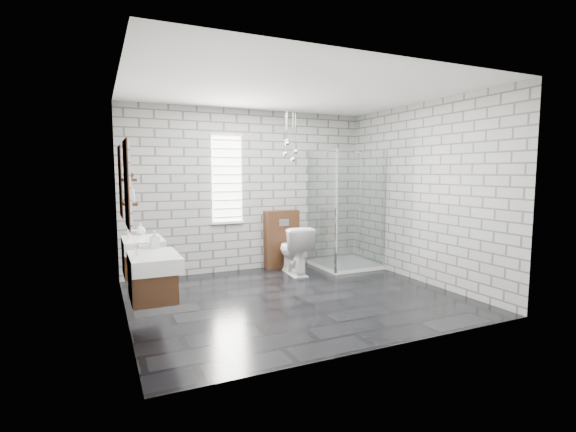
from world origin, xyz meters
TOP-DOWN VIEW (x-y plane):
  - floor at (0.00, 0.00)m, footprint 4.20×3.60m
  - ceiling at (0.00, 0.00)m, footprint 4.20×3.60m
  - wall_back at (0.00, 1.81)m, footprint 4.20×0.02m
  - wall_front at (0.00, -1.81)m, footprint 4.20×0.02m
  - wall_left at (-2.11, 0.00)m, footprint 0.02×3.60m
  - wall_right at (2.11, 0.00)m, footprint 0.02×3.60m
  - vanity_left at (-1.91, -0.62)m, footprint 0.47×0.70m
  - vanity_right at (-1.91, 0.48)m, footprint 0.47×0.70m
  - shelf_lower at (-2.03, -0.05)m, footprint 0.14×0.30m
  - shelf_upper at (-2.03, -0.05)m, footprint 0.14×0.30m
  - window at (-0.40, 1.78)m, footprint 0.56×0.05m
  - cistern_panel at (0.54, 1.70)m, footprint 0.60×0.20m
  - flush_plate at (0.54, 1.60)m, footprint 0.18×0.01m
  - shower_enclosure at (1.50, 1.18)m, footprint 1.00×1.00m
  - pendant_cluster at (0.55, 1.39)m, footprint 0.29×0.24m
  - toilet at (0.54, 1.19)m, footprint 0.51×0.81m
  - soap_bottle_a at (-1.81, -0.29)m, footprint 0.10×0.10m
  - soap_bottle_b at (-1.86, 0.80)m, footprint 0.16×0.16m
  - soap_bottle_c at (-2.02, -0.14)m, footprint 0.10×0.10m
  - vase at (-2.02, 0.05)m, footprint 0.11×0.11m

SIDE VIEW (x-z plane):
  - floor at x=0.00m, z-range -0.02..0.00m
  - toilet at x=0.54m, z-range 0.00..0.79m
  - cistern_panel at x=0.54m, z-range 0.00..1.00m
  - shower_enclosure at x=1.50m, z-range -0.51..1.52m
  - vanity_left at x=-1.91m, z-range -0.03..1.54m
  - vanity_right at x=-1.91m, z-range -0.03..1.54m
  - flush_plate at x=0.54m, z-range 0.74..0.86m
  - soap_bottle_b at x=-1.86m, z-range 0.85..1.00m
  - soap_bottle_a at x=-1.81m, z-range 0.85..1.04m
  - shelf_lower at x=-2.03m, z-range 1.31..1.33m
  - wall_back at x=0.00m, z-range 0.00..2.70m
  - wall_front at x=0.00m, z-range 0.00..2.70m
  - wall_left at x=-2.11m, z-range 0.00..2.70m
  - wall_right at x=2.11m, z-range 0.00..2.70m
  - soap_bottle_c at x=-2.02m, z-range 1.33..1.54m
  - window at x=-0.40m, z-range 0.81..2.29m
  - shelf_upper at x=-2.03m, z-range 1.57..1.59m
  - vase at x=-2.02m, z-range 1.59..1.69m
  - pendant_cluster at x=0.55m, z-range 1.60..2.48m
  - ceiling at x=0.00m, z-range 2.70..2.72m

